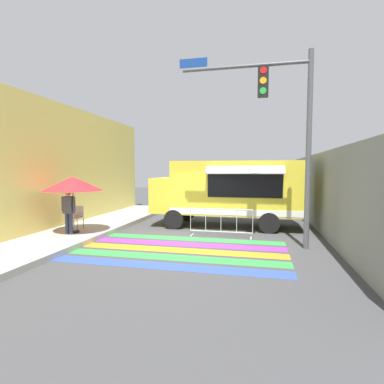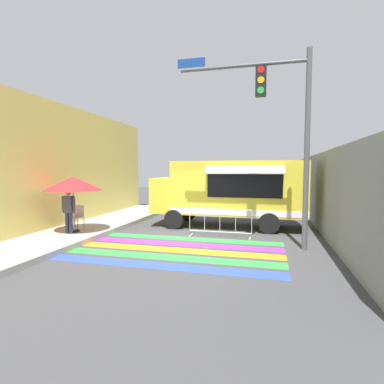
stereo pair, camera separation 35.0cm
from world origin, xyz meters
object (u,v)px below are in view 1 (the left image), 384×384
Objects in this scene: food_truck at (227,189)px; patio_umbrella at (73,184)px; vendor_person at (69,209)px; traffic_signal_pole at (282,115)px; barricade_front at (221,223)px; folding_chair at (77,215)px.

food_truck is 6.09m from patio_umbrella.
vendor_person is (-5.06, -3.65, -0.54)m from food_truck.
traffic_signal_pole is 3.81× the size of vendor_person.
food_truck is at bearing 26.88° from vendor_person.
barricade_front is at bearing 152.23° from traffic_signal_pole.
barricade_front is at bearing 8.13° from vendor_person.
traffic_signal_pole is 2.89× the size of patio_umbrella.
food_truck is 6.26m from vendor_person.
barricade_front is (5.11, 1.27, -1.41)m from patio_umbrella.
patio_umbrella is at bearing -166.07° from barricade_front.
traffic_signal_pole is 7.40m from patio_umbrella.
barricade_front is at bearing 23.16° from folding_chair.
folding_chair is at bearing 177.61° from traffic_signal_pole.
vendor_person is 5.35m from barricade_front.
food_truck is 2.78× the size of barricade_front.
food_truck is at bearing 122.67° from traffic_signal_pole.
barricade_front is at bearing -89.09° from food_truck.
barricade_front is (5.34, 0.73, -0.20)m from folding_chair.
vendor_person is at bearing -144.17° from food_truck.
folding_chair is 0.39× the size of barricade_front.
folding_chair is 0.56× the size of vendor_person.
traffic_signal_pole is at bearing -4.69° from vendor_person.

